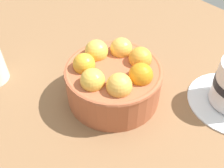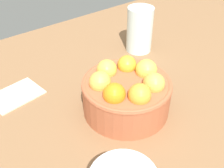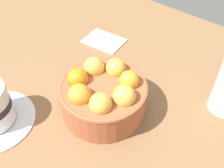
{
  "view_description": "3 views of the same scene",
  "coord_description": "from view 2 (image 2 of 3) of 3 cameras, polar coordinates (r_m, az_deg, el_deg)",
  "views": [
    {
      "loc": [
        -25.02,
        19.83,
        33.54
      ],
      "look_at": [
        -0.43,
        0.68,
        3.73
      ],
      "focal_mm": 40.64,
      "sensor_mm": 36.0,
      "label": 1
    },
    {
      "loc": [
        -26.58,
        -28.89,
        35.08
      ],
      "look_at": [
        -1.04,
        2.97,
        4.9
      ],
      "focal_mm": 43.09,
      "sensor_mm": 36.0,
      "label": 2
    },
    {
      "loc": [
        22.36,
        -24.49,
        40.05
      ],
      "look_at": [
        0.33,
        2.19,
        5.58
      ],
      "focal_mm": 41.53,
      "sensor_mm": 36.0,
      "label": 3
    }
  ],
  "objects": [
    {
      "name": "ground_plane",
      "position": [
        0.54,
        2.84,
        -7.33
      ],
      "size": [
        144.56,
        88.58,
        4.98
      ],
      "primitive_type": "cube",
      "color": "brown"
    },
    {
      "name": "terracotta_bowl",
      "position": [
        0.5,
        3.09,
        -1.71
      ],
      "size": [
        16.52,
        16.52,
        9.26
      ],
      "color": "#AD5938",
      "rests_on": "ground_plane"
    },
    {
      "name": "water_glass",
      "position": [
        0.7,
        5.88,
        11.41
      ],
      "size": [
        6.57,
        6.57,
        11.45
      ],
      "primitive_type": "cylinder",
      "color": "silver",
      "rests_on": "ground_plane"
    },
    {
      "name": "folded_napkin",
      "position": [
        0.59,
        -19.73,
        -2.11
      ],
      "size": [
        10.91,
        8.61,
        0.6
      ],
      "primitive_type": "cube",
      "rotation": [
        0.0,
        0.0,
        0.12
      ],
      "color": "beige",
      "rests_on": "ground_plane"
    }
  ]
}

